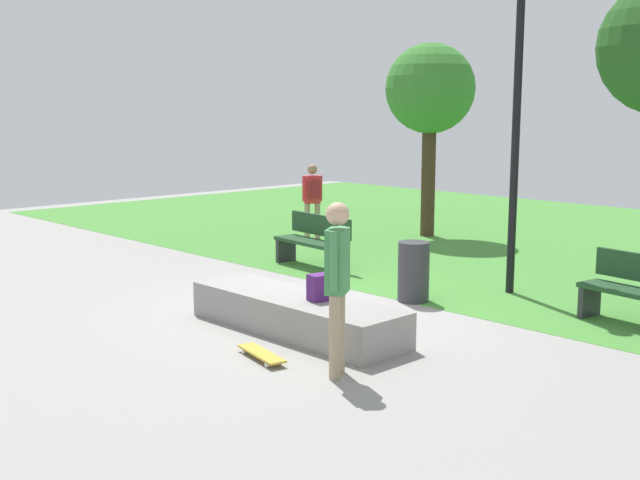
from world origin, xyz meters
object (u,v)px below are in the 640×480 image
skateboard_by_ledge (261,354)px  concrete_ledge (296,314)px  park_bench_near_lamppost (314,240)px  trash_bin (414,272)px  backpack_on_ledge (320,287)px  pedestrian_with_backpack (313,195)px  tree_slender_maple (430,91)px  skater_performing_trick (337,275)px  lamp_post (517,107)px

skateboard_by_ledge → concrete_ledge: bearing=118.8°
park_bench_near_lamppost → trash_bin: park_bench_near_lamppost is taller
backpack_on_ledge → skateboard_by_ledge: 1.23m
trash_bin → pedestrian_with_backpack: (-4.94, 2.67, 0.52)m
park_bench_near_lamppost → tree_slender_maple: size_ratio=0.40×
skateboard_by_ledge → tree_slender_maple: 9.63m
park_bench_near_lamppost → backpack_on_ledge: bearing=-42.3°
skater_performing_trick → park_bench_near_lamppost: skater_performing_trick is taller
skateboard_by_ledge → trash_bin: size_ratio=0.96×
concrete_ledge → skateboard_by_ledge: 1.17m
skateboard_by_ledge → backpack_on_ledge: bearing=99.9°
tree_slender_maple → trash_bin: 6.59m
concrete_ledge → trash_bin: size_ratio=3.59×
trash_bin → pedestrian_with_backpack: bearing=151.7°
skater_performing_trick → pedestrian_with_backpack: bearing=138.4°
concrete_ledge → trash_bin: (-0.01, 2.28, 0.20)m
park_bench_near_lamppost → pedestrian_with_backpack: (-2.17, 2.01, 0.47)m
trash_bin → pedestrian_with_backpack: pedestrian_with_backpack is taller
trash_bin → lamp_post: bearing=65.4°
skateboard_by_ledge → park_bench_near_lamppost: (-3.35, 3.96, 0.42)m
concrete_ledge → park_bench_near_lamppost: bearing=133.5°
concrete_ledge → pedestrian_with_backpack: 7.04m
concrete_ledge → backpack_on_ledge: size_ratio=9.68×
concrete_ledge → park_bench_near_lamppost: 4.06m
tree_slender_maple → park_bench_near_lamppost: bearing=-78.9°
pedestrian_with_backpack → tree_slender_maple: bearing=58.1°
skater_performing_trick → skateboard_by_ledge: (-0.96, -0.22, -1.01)m
pedestrian_with_backpack → concrete_ledge: bearing=-45.0°
park_bench_near_lamppost → pedestrian_with_backpack: size_ratio=1.03×
lamp_post → trash_bin: size_ratio=5.33×
backpack_on_ledge → lamp_post: bearing=-174.4°
tree_slender_maple → trash_bin: size_ratio=4.77×
skateboard_by_ledge → tree_slender_maple: tree_slender_maple is taller
park_bench_near_lamppost → tree_slender_maple: tree_slender_maple is taller
backpack_on_ledge → park_bench_near_lamppost: (-3.16, 2.87, -0.13)m
skateboard_by_ledge → trash_bin: (-0.57, 3.30, 0.37)m
park_bench_near_lamppost → lamp_post: bearing=13.2°
backpack_on_ledge → trash_bin: bearing=-160.2°
backpack_on_ledge → trash_bin: (-0.38, 2.22, -0.18)m
skater_performing_trick → trash_bin: size_ratio=2.10×
skater_performing_trick → tree_slender_maple: bearing=122.9°
skateboard_by_ledge → tree_slender_maple: bearing=117.1°
concrete_ledge → skater_performing_trick: bearing=-27.8°
backpack_on_ledge → tree_slender_maple: tree_slender_maple is taller
backpack_on_ledge → lamp_post: 4.27m
concrete_ledge → tree_slender_maple: (-3.61, 7.11, 2.87)m
backpack_on_ledge → pedestrian_with_backpack: pedestrian_with_backpack is taller
lamp_post → pedestrian_with_backpack: 6.01m
tree_slender_maple → skateboard_by_ledge: bearing=-62.9°
concrete_ledge → pedestrian_with_backpack: pedestrian_with_backpack is taller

